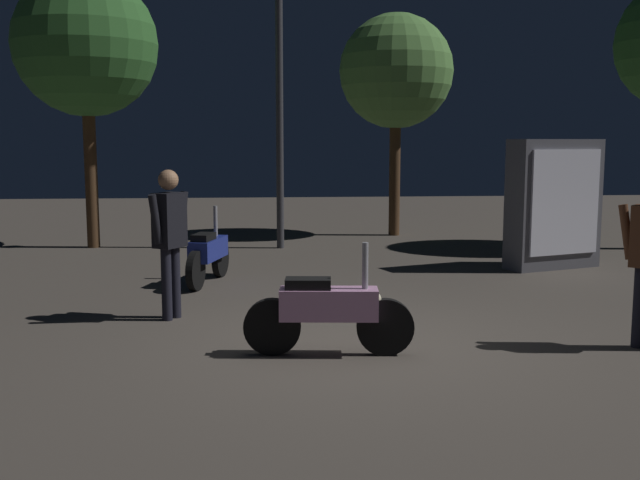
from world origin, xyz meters
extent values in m
plane|color=#4C443D|center=(0.00, 0.00, 0.00)|extent=(40.00, 40.00, 0.00)
cylinder|color=black|center=(-0.93, -0.33, 0.28)|extent=(0.57, 0.15, 0.56)
cylinder|color=black|center=(0.16, -0.44, 0.28)|extent=(0.57, 0.15, 0.56)
cube|color=#C68CB7|center=(-0.39, -0.39, 0.51)|extent=(0.97, 0.39, 0.30)
cube|color=black|center=(-0.58, -0.37, 0.71)|extent=(0.46, 0.28, 0.10)
cylinder|color=gray|center=(-0.04, -0.42, 0.89)|extent=(0.07, 0.07, 0.45)
sphere|color=#F2EABF|center=(0.06, -0.43, 0.56)|extent=(0.12, 0.12, 0.12)
cylinder|color=black|center=(-1.93, 2.90, 0.28)|extent=(0.24, 0.57, 0.56)
cylinder|color=black|center=(-1.64, 3.96, 0.28)|extent=(0.24, 0.57, 0.56)
cube|color=navy|center=(-1.78, 3.43, 0.51)|extent=(0.54, 1.00, 0.30)
cube|color=black|center=(-1.84, 3.23, 0.71)|extent=(0.35, 0.49, 0.10)
cylinder|color=gray|center=(-1.69, 3.77, 0.89)|extent=(0.07, 0.07, 0.45)
sphere|color=#F2EABF|center=(-1.66, 3.86, 0.56)|extent=(0.12, 0.12, 0.12)
cylinder|color=black|center=(2.76, -0.38, 0.41)|extent=(0.12, 0.12, 0.83)
cylinder|color=#59331E|center=(2.64, -0.27, 1.17)|extent=(0.20, 0.19, 0.56)
cylinder|color=black|center=(-2.12, 1.18, 0.43)|extent=(0.12, 0.12, 0.85)
cylinder|color=black|center=(-2.04, 1.32, 0.43)|extent=(0.12, 0.12, 0.85)
cube|color=black|center=(-2.08, 1.25, 1.17)|extent=(0.40, 0.43, 0.63)
sphere|color=#9E7251|center=(-2.08, 1.25, 1.63)|extent=(0.24, 0.24, 0.24)
cylinder|color=black|center=(-2.21, 1.05, 1.20)|extent=(0.18, 0.21, 0.58)
cylinder|color=black|center=(-1.95, 1.45, 1.20)|extent=(0.18, 0.21, 0.58)
cylinder|color=#38383D|center=(-0.62, 6.96, 2.68)|extent=(0.14, 0.14, 5.35)
cylinder|color=#4C331E|center=(1.95, 8.74, 1.35)|extent=(0.24, 0.24, 2.70)
sphere|color=#568C42|center=(1.95, 8.74, 3.56)|extent=(2.45, 2.45, 2.45)
cylinder|color=#4C331E|center=(-4.27, 7.37, 1.47)|extent=(0.24, 0.24, 2.93)
sphere|color=#336B2D|center=(-4.27, 7.37, 3.88)|extent=(2.71, 2.71, 2.71)
cube|color=#595960|center=(3.75, 4.31, 1.05)|extent=(1.68, 0.99, 2.10)
cube|color=white|center=(3.84, 4.06, 1.10)|extent=(1.28, 0.47, 1.68)
camera|label=1|loc=(-1.07, -7.41, 2.08)|focal=41.80mm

